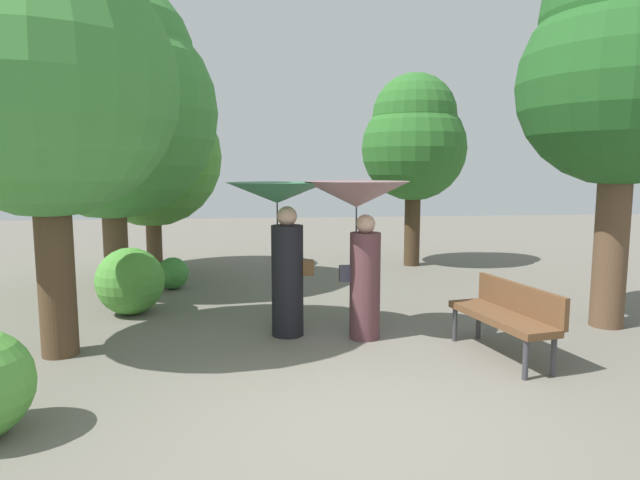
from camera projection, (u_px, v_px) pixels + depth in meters
name	position (u px, v px, depth m)	size (l,w,h in m)	color
ground_plane	(361.00, 417.00, 4.71)	(40.00, 40.00, 0.00)	#6B665B
person_left	(281.00, 225.00, 6.89)	(1.27, 1.27, 1.96)	black
person_right	(359.00, 220.00, 6.76)	(1.30, 1.30, 1.98)	#563338
park_bench	(507.00, 312.00, 6.20)	(0.76, 1.56, 0.83)	#38383D
tree_near_left	(109.00, 96.00, 9.17)	(3.61, 3.61, 5.35)	brown
tree_near_right	(414.00, 138.00, 11.90)	(2.28, 2.28, 4.19)	#42301E
tree_mid_left	(43.00, 61.00, 5.90)	(2.89, 2.89, 4.99)	#4C3823
tree_mid_right	(623.00, 63.00, 7.04)	(2.64, 2.64, 5.14)	brown
tree_far_back	(151.00, 147.00, 11.13)	(2.85, 2.85, 4.16)	brown
bush_path_left	(173.00, 273.00, 9.77)	(0.57, 0.57, 0.57)	#428C3D
bush_behind_bench	(130.00, 281.00, 8.04)	(0.99, 0.99, 0.99)	#4C9338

